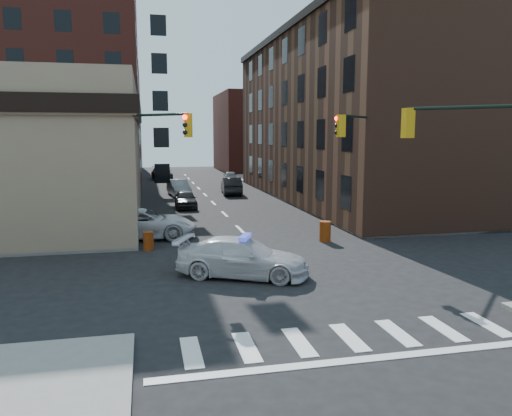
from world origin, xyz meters
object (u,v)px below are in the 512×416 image
parked_car_wfar (179,188)px  barrel_bank (148,241)px  barricade_nw_a (107,235)px  pedestrian_a (105,225)px  parked_car_enear (231,186)px  parked_car_wnear (186,199)px  pedestrian_b (89,229)px  barrel_road (325,231)px  pickup (142,223)px  police_car (243,258)px

parked_car_wfar → barrel_bank: parked_car_wfar is taller
parked_car_wfar → barricade_nw_a: (-5.05, -21.19, -0.10)m
pedestrian_a → parked_car_enear: bearing=102.9°
parked_car_wnear → pedestrian_b: bearing=-111.9°
pedestrian_b → barrel_road: bearing=2.0°
parked_car_wnear → parked_car_enear: (5.05, 8.11, 0.11)m
pedestrian_b → barrel_road: (12.24, -0.46, -0.57)m
parked_car_wfar → barrel_road: 23.08m
pedestrian_b → barrel_bank: pedestrian_b is taller
parked_car_wnear → parked_car_wfar: size_ratio=0.90×
pickup → parked_car_wnear: size_ratio=1.45×
pedestrian_a → barricade_nw_a: 1.56m
parked_car_wnear → pedestrian_a: bearing=-112.9°
parked_car_wfar → barrel_bank: 22.39m
parked_car_wnear → parked_car_enear: parked_car_enear is taller
barrel_bank → barricade_nw_a: size_ratio=0.69×
parked_car_enear → pedestrian_a: pedestrian_a is taller
barrel_bank → barricade_nw_a: bearing=154.1°
parked_car_wfar → pedestrian_b: size_ratio=2.37×
pickup → barricade_nw_a: 2.68m
parked_car_enear → barricade_nw_a: 23.56m
barrel_road → barricade_nw_a: barricade_nw_a is taller
parked_car_wfar → barricade_nw_a: parked_car_wfar is taller
barrel_road → barrel_bank: (-9.36, 0.00, -0.09)m
police_car → parked_car_enear: bearing=15.8°
parked_car_wnear → parked_car_wfar: 8.01m
parked_car_wnear → barrel_road: (6.36, -14.17, -0.15)m
pedestrian_a → barrel_road: bearing=28.1°
parked_car_wnear → pedestrian_a: (-5.23, -11.65, 0.24)m
parked_car_wnear → barricade_nw_a: (-5.05, -13.17, -0.05)m
police_car → parked_car_wnear: 19.81m
parked_car_wnear → barrel_bank: size_ratio=4.44×
parked_car_wnear → parked_car_enear: size_ratio=0.83×
parked_car_wnear → pedestrian_a: 12.78m
pedestrian_b → barrel_bank: 2.98m
pedestrian_b → parked_car_enear: bearing=67.5°
pickup → parked_car_enear: size_ratio=1.21×
police_car → parked_car_wfar: size_ratio=1.18×
pickup → parked_car_enear: bearing=-19.5°
barrel_bank → pickup: bearing=95.7°
pedestrian_b → barricade_nw_a: size_ratio=1.44×
pickup → parked_car_wfar: (3.30, 19.17, -0.07)m
barrel_bank → barricade_nw_a: barricade_nw_a is taller
parked_car_enear → barrel_bank: (-8.05, -22.28, -0.35)m
police_car → barricade_nw_a: bearing=65.7°
parked_car_enear → barrel_road: (1.32, -22.28, -0.27)m
pedestrian_a → barrel_bank: 3.40m
parked_car_wnear → pedestrian_a: size_ratio=2.62×
pickup → barrel_road: size_ratio=5.43×
police_car → pickup: pickup is taller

